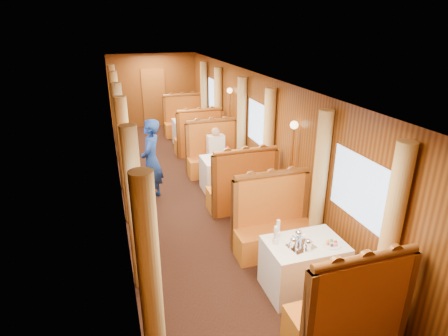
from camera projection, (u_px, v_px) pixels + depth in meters
name	position (u px, v px, depth m)	size (l,w,h in m)	color
floor	(194.00, 193.00, 8.19)	(3.00, 12.00, 0.01)	black
ceiling	(190.00, 77.00, 7.27)	(3.00, 12.00, 0.01)	silver
wall_far	(154.00, 91.00, 13.06)	(3.00, 2.50, 0.01)	brown
wall_left	(117.00, 146.00, 7.31)	(12.00, 2.50, 0.01)	brown
wall_right	(259.00, 133.00, 8.15)	(12.00, 2.50, 0.01)	brown
doorway_far	(154.00, 98.00, 13.12)	(0.80, 0.04, 2.00)	brown
table_near	(303.00, 266.00, 5.16)	(1.05, 0.72, 0.75)	white
banquette_near_fwd	(347.00, 315.00, 4.24)	(1.30, 0.55, 1.34)	#AC3E13
banquette_near_aft	(273.00, 227.00, 6.04)	(1.30, 0.55, 1.34)	#AC3E13
table_mid	(226.00, 174.00, 8.26)	(1.05, 0.72, 0.75)	white
banquette_mid_fwd	(242.00, 190.00, 7.34)	(1.30, 0.55, 1.34)	#AC3E13
banquette_mid_aft	(214.00, 157.00, 9.14)	(1.30, 0.55, 1.34)	#AC3E13
table_far	(191.00, 132.00, 11.37)	(1.05, 0.72, 0.75)	white
banquette_far_fwd	(199.00, 140.00, 10.45)	(1.30, 0.55, 1.34)	#AC3E13
banquette_far_aft	(184.00, 122.00, 12.25)	(1.30, 0.55, 1.34)	#AC3E13
tea_tray	(301.00, 247.00, 4.92)	(0.34, 0.26, 0.01)	silver
teapot_left	(293.00, 244.00, 4.88)	(0.16, 0.12, 0.13)	silver
teapot_right	(308.00, 246.00, 4.84)	(0.15, 0.11, 0.12)	silver
teapot_back	(298.00, 237.00, 5.04)	(0.16, 0.12, 0.13)	silver
fruit_plate	(332.00, 244.00, 4.96)	(0.24, 0.24, 0.05)	white
cup_inboard	(275.00, 237.00, 4.96)	(0.08, 0.08, 0.26)	white
cup_outboard	(278.00, 230.00, 5.11)	(0.08, 0.08, 0.26)	white
rose_vase_mid	(227.00, 150.00, 8.10)	(0.06, 0.06, 0.36)	silver
rose_vase_far	(190.00, 114.00, 11.15)	(0.06, 0.06, 0.36)	silver
window_left_near	(130.00, 222.00, 4.14)	(1.20, 0.90, 0.01)	#8DADD7
curtain_left_near_a	(150.00, 285.00, 3.58)	(0.22, 0.22, 2.35)	tan
curtain_left_near_b	(136.00, 211.00, 4.96)	(0.22, 0.22, 2.35)	tan
window_right_near	(359.00, 189.00, 4.97)	(1.20, 0.90, 0.01)	#8DADD7
curtain_right_near_a	(390.00, 238.00, 4.34)	(0.22, 0.22, 2.35)	tan
curtain_right_near_b	(319.00, 185.00, 5.73)	(0.22, 0.22, 2.35)	tan
window_left_mid	(117.00, 136.00, 7.24)	(1.20, 0.90, 0.01)	#8DADD7
curtain_left_mid_a	(126.00, 162.00, 6.68)	(0.22, 0.22, 2.35)	tan
curtain_left_mid_b	(121.00, 138.00, 8.07)	(0.22, 0.22, 2.35)	tan
window_right_mid	(259.00, 124.00, 8.07)	(1.20, 0.90, 0.01)	#8DADD7
curtain_right_mid_a	(268.00, 147.00, 7.45)	(0.22, 0.22, 2.35)	tan
curtain_right_mid_b	(242.00, 127.00, 8.83)	(0.22, 0.22, 2.35)	tan
window_left_far	(111.00, 101.00, 10.35)	(1.20, 0.90, 0.01)	#8DADD7
curtain_left_far_a	(117.00, 117.00, 9.79)	(0.22, 0.22, 2.35)	tan
curtain_left_far_b	(115.00, 105.00, 11.17)	(0.22, 0.22, 2.35)	tan
window_right_far	(214.00, 95.00, 11.18)	(1.20, 0.90, 0.01)	#8DADD7
curtain_right_far_a	(218.00, 110.00, 10.56)	(0.22, 0.22, 2.35)	tan
curtain_right_far_b	(204.00, 100.00, 11.94)	(0.22, 0.22, 2.35)	tan
sconce_left_fore	(128.00, 171.00, 5.74)	(0.14, 0.14, 1.95)	#BF8C3F
sconce_right_fore	(292.00, 153.00, 6.52)	(0.14, 0.14, 1.95)	#BF8C3F
sconce_left_aft	(117.00, 118.00, 8.84)	(0.14, 0.14, 1.95)	#BF8C3F
sconce_right_aft	(230.00, 110.00, 9.62)	(0.14, 0.14, 1.95)	#BF8C3F
steward	(151.00, 161.00, 7.61)	(0.63, 0.41, 1.73)	navy
passenger	(216.00, 147.00, 8.82)	(0.40, 0.44, 0.76)	beige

